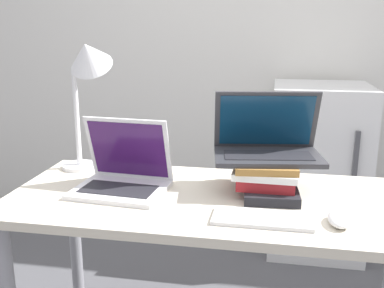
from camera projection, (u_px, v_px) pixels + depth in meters
The scene contains 9 objects.
wall_back at pixel (250, 19), 2.84m from camera, with size 8.00×0.05×2.70m.
desk at pixel (216, 223), 1.54m from camera, with size 1.42×0.62×0.75m.
laptop_left at pixel (123, 176), 1.57m from camera, with size 0.33×0.27×0.25m.
book_stack at pixel (267, 176), 1.55m from camera, with size 0.23×0.29×0.11m.
laptop_on_books at pixel (267, 144), 1.56m from camera, with size 0.39×0.28×0.23m.
wireless_keyboard at pixel (262, 218), 1.33m from camera, with size 0.29×0.13×0.01m.
mouse at pixel (339, 219), 1.30m from camera, with size 0.07×0.11×0.03m.
desk_lamp at pixel (87, 70), 1.68m from camera, with size 0.23×0.20×0.54m.
mini_fridge at pixel (317, 168), 2.65m from camera, with size 0.54×0.55×0.99m.
Camera 1 is at (0.17, -1.10, 1.30)m, focal length 42.00 mm.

